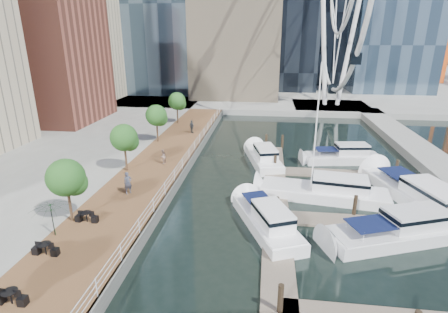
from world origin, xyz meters
name	(u,v)px	position (x,y,z in m)	size (l,w,h in m)	color
ground	(226,283)	(0.00, 0.00, 0.00)	(520.00, 520.00, 0.00)	black
boardwalk	(154,172)	(-9.00, 15.00, 0.50)	(6.00, 60.00, 1.00)	brown
seawall	(184,174)	(-6.00, 15.00, 0.50)	(0.25, 60.00, 1.00)	#595954
land_far	(263,78)	(0.00, 102.00, 0.50)	(200.00, 114.00, 1.00)	gray
breakwater	(440,167)	(20.00, 20.00, 0.50)	(4.00, 60.00, 1.00)	gray
pier	(330,107)	(14.00, 52.00, 0.50)	(14.00, 12.00, 1.00)	gray
railing	(182,164)	(-6.10, 15.00, 1.52)	(0.10, 60.00, 1.05)	white
floating_docks	(338,205)	(7.97, 9.98, 0.49)	(16.00, 34.00, 2.60)	#6D6051
street_trees	(124,138)	(-11.40, 14.00, 4.29)	(2.60, 42.60, 4.60)	#3F2B1C
cafe_tables	(30,271)	(-10.40, -2.00, 1.37)	(2.50, 13.70, 0.74)	black
yacht_foreground	(397,240)	(11.28, 5.98, 0.00)	(2.98, 11.11, 2.15)	silver
pedestrian_near	(128,183)	(-9.19, 8.90, 1.94)	(0.68, 0.45, 1.87)	#454A5D
pedestrian_mid	(163,157)	(-8.43, 16.26, 1.75)	(0.73, 0.57, 1.50)	gray
pedestrian_far	(192,127)	(-8.06, 28.57, 1.87)	(1.01, 0.42, 1.73)	#31373D
moored_yachts	(334,202)	(7.90, 11.35, 0.00)	(19.40, 36.25, 11.50)	white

